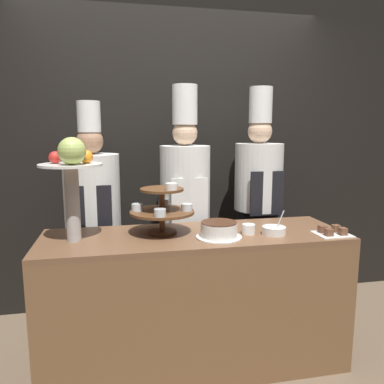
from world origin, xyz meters
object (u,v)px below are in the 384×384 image
(cake_round, at_px, (219,230))
(cake_square_tray, at_px, (332,232))
(serving_bowl_near, at_px, (274,230))
(chef_center_right, at_px, (258,196))
(chef_left, at_px, (93,211))
(fruit_pedestal, at_px, (72,171))
(cup_white, at_px, (249,229))
(chef_center_left, at_px, (185,200))
(tiered_stand, at_px, (162,208))

(cake_round, distance_m, cake_square_tray, 0.71)
(serving_bowl_near, height_order, chef_center_right, chef_center_right)
(serving_bowl_near, distance_m, chef_left, 1.33)
(cake_round, xyz_separation_m, chef_center_right, (0.52, 0.69, 0.07))
(fruit_pedestal, distance_m, cup_white, 1.11)
(chef_left, bearing_deg, chef_center_left, 0.00)
(cake_round, bearing_deg, serving_bowl_near, -0.19)
(cake_round, relative_size, chef_center_left, 0.15)
(cake_round, relative_size, serving_bowl_near, 1.83)
(tiered_stand, relative_size, fruit_pedestal, 0.67)
(tiered_stand, distance_m, cake_round, 0.38)
(cake_square_tray, xyz_separation_m, chef_center_left, (-0.79, 0.77, 0.09))
(serving_bowl_near, bearing_deg, cake_square_tray, -12.20)
(tiered_stand, relative_size, chef_center_right, 0.22)
(tiered_stand, height_order, cup_white, tiered_stand)
(chef_center_right, bearing_deg, fruit_pedestal, -155.79)
(tiered_stand, xyz_separation_m, chef_left, (-0.45, 0.53, -0.12))
(chef_center_left, bearing_deg, chef_center_right, 0.01)
(chef_center_left, bearing_deg, cup_white, -66.53)
(fruit_pedestal, bearing_deg, chef_center_right, 24.21)
(fruit_pedestal, relative_size, chef_left, 0.35)
(cup_white, height_order, cake_square_tray, cup_white)
(fruit_pedestal, bearing_deg, chef_center_left, 38.76)
(cake_round, xyz_separation_m, cake_square_tray, (0.71, -0.08, -0.03))
(fruit_pedestal, xyz_separation_m, chef_center_right, (1.36, 0.61, -0.30))
(chef_left, xyz_separation_m, chef_center_left, (0.70, 0.00, 0.06))
(cup_white, relative_size, chef_center_right, 0.04)
(chef_left, relative_size, chef_center_right, 0.93)
(cake_square_tray, distance_m, serving_bowl_near, 0.36)
(serving_bowl_near, relative_size, chef_left, 0.09)
(chef_center_left, bearing_deg, serving_bowl_near, -57.86)
(cup_white, xyz_separation_m, chef_center_left, (-0.28, 0.65, 0.08))
(tiered_stand, distance_m, cake_square_tray, 1.07)
(cake_square_tray, height_order, chef_left, chef_left)
(serving_bowl_near, relative_size, chef_center_right, 0.08)
(tiered_stand, bearing_deg, chef_center_left, 65.45)
(cake_square_tray, distance_m, chef_center_left, 1.11)
(tiered_stand, height_order, cake_square_tray, tiered_stand)
(cup_white, bearing_deg, cake_round, -169.06)
(fruit_pedestal, bearing_deg, cup_white, -2.21)
(tiered_stand, height_order, fruit_pedestal, fruit_pedestal)
(cake_round, distance_m, chef_center_right, 0.87)
(tiered_stand, distance_m, serving_bowl_near, 0.71)
(cake_square_tray, distance_m, chef_center_right, 0.80)
(chef_center_right, bearing_deg, tiered_stand, -147.80)
(chef_left, xyz_separation_m, chef_center_right, (1.29, 0.00, 0.07))
(cake_square_tray, height_order, serving_bowl_near, serving_bowl_near)
(cup_white, bearing_deg, chef_center_left, 113.47)
(tiered_stand, distance_m, chef_left, 0.71)
(fruit_pedestal, height_order, cup_white, fruit_pedestal)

